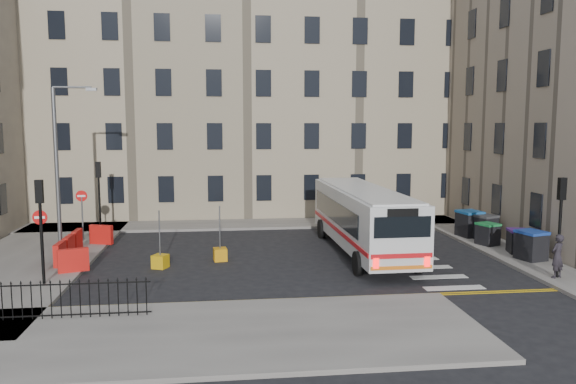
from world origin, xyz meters
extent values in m
plane|color=black|center=(0.00, 0.00, 0.00)|extent=(120.00, 120.00, 0.00)
cube|color=slate|center=(-6.00, 8.60, 0.07)|extent=(36.00, 3.20, 0.15)
cube|color=slate|center=(9.00, 4.00, 0.07)|extent=(2.40, 26.00, 0.15)
cube|color=slate|center=(-14.00, 1.00, 0.07)|extent=(6.00, 22.00, 0.15)
cube|color=slate|center=(-7.00, -10.00, 0.07)|extent=(20.00, 6.00, 0.15)
cube|color=gray|center=(-7.00, 15.50, 8.00)|extent=(38.00, 10.50, 16.00)
cylinder|color=black|center=(8.60, -5.50, 1.75)|extent=(0.12, 0.12, 3.20)
cube|color=black|center=(8.60, -5.50, 3.80)|extent=(0.28, 0.22, 0.90)
cylinder|color=black|center=(-12.00, 6.50, 1.75)|extent=(0.12, 0.12, 3.20)
cube|color=black|center=(-12.00, 6.50, 3.80)|extent=(0.28, 0.22, 0.90)
cylinder|color=black|center=(-12.00, -4.00, 1.75)|extent=(0.12, 0.12, 3.20)
cube|color=black|center=(-12.00, -4.00, 3.80)|extent=(0.28, 0.22, 0.90)
cylinder|color=#595B5E|center=(-13.00, 2.00, 4.15)|extent=(0.20, 0.20, 8.00)
cube|color=#595B5E|center=(-13.00, 2.00, 8.22)|extent=(0.50, 0.22, 0.14)
cylinder|color=#595B5E|center=(-12.50, 4.50, 1.35)|extent=(0.08, 0.08, 2.40)
cube|color=red|center=(-12.50, 4.50, 2.85)|extent=(0.60, 0.04, 0.60)
cylinder|color=#595B5E|center=(-12.50, -2.50, 1.35)|extent=(0.08, 0.08, 2.40)
cube|color=red|center=(-12.50, -2.50, 2.85)|extent=(0.60, 0.04, 0.60)
cube|color=red|center=(-12.20, -1.00, 0.65)|extent=(0.25, 1.25, 1.00)
cube|color=red|center=(-12.20, 0.50, 0.65)|extent=(0.25, 1.25, 1.00)
cube|color=red|center=(-12.20, 2.00, 0.65)|extent=(0.25, 1.25, 1.00)
cube|color=red|center=(-11.30, 3.30, 0.65)|extent=(1.26, 0.66, 1.00)
cube|color=red|center=(-11.30, -2.30, 0.65)|extent=(1.26, 0.66, 1.00)
cube|color=black|center=(-11.25, -8.20, 1.27)|extent=(7.80, 0.04, 0.04)
cube|color=black|center=(-11.25, -8.20, 0.25)|extent=(7.80, 0.04, 0.04)
cube|color=silver|center=(1.92, 0.34, 1.84)|extent=(2.84, 11.62, 2.63)
cube|color=black|center=(0.59, 0.84, 2.05)|extent=(0.23, 9.26, 1.05)
cube|color=black|center=(3.24, 0.89, 2.05)|extent=(0.23, 9.26, 1.05)
cube|color=black|center=(1.82, 6.14, 2.10)|extent=(2.32, 0.10, 1.16)
cube|color=black|center=(2.03, -5.46, 2.37)|extent=(2.32, 0.10, 0.84)
cube|color=red|center=(0.59, 0.32, 1.21)|extent=(0.25, 11.36, 0.19)
cube|color=red|center=(3.25, 0.36, 1.21)|extent=(0.25, 11.36, 0.19)
cube|color=#FF0C0C|center=(0.98, -5.49, 0.95)|extent=(0.23, 0.05, 0.42)
cube|color=#FF0C0C|center=(3.08, -5.45, 0.95)|extent=(0.23, 0.05, 0.42)
cylinder|color=black|center=(0.54, 4.21, 0.53)|extent=(0.31, 1.06, 1.05)
cylinder|color=black|center=(3.17, 4.26, 0.53)|extent=(0.31, 1.06, 1.05)
cylinder|color=black|center=(0.68, -3.79, 0.53)|extent=(0.31, 1.06, 1.05)
cylinder|color=black|center=(3.31, -3.74, 0.53)|extent=(0.31, 1.06, 1.05)
cube|color=black|center=(9.17, -2.53, 0.76)|extent=(1.28, 1.39, 1.22)
cube|color=navy|center=(9.17, -2.53, 1.43)|extent=(1.35, 1.46, 0.13)
cube|color=black|center=(9.28, -1.17, 0.67)|extent=(1.07, 1.17, 1.05)
cube|color=#461E72|center=(9.28, -1.17, 1.25)|extent=(1.12, 1.22, 0.11)
cube|color=black|center=(8.69, 0.78, 0.66)|extent=(1.13, 1.21, 1.02)
cube|color=#1C7E3B|center=(8.69, 0.78, 1.23)|extent=(1.18, 1.26, 0.11)
cube|color=black|center=(9.20, 2.26, 0.75)|extent=(1.36, 1.44, 1.20)
cube|color=#343436|center=(9.20, 2.26, 1.42)|extent=(1.43, 1.51, 0.13)
cube|color=black|center=(8.71, 3.02, 0.80)|extent=(1.29, 1.42, 1.30)
cube|color=#16508E|center=(8.71, 3.02, 1.52)|extent=(1.36, 1.49, 0.14)
imported|color=black|center=(8.52, -5.58, 1.05)|extent=(0.78, 0.68, 1.80)
cube|color=#C9820B|center=(-5.12, -0.46, 0.30)|extent=(0.68, 0.68, 0.60)
cube|color=#CB990B|center=(-7.77, -1.51, 0.30)|extent=(0.79, 0.79, 0.60)
camera|label=1|loc=(-4.97, -26.45, 6.39)|focal=35.00mm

